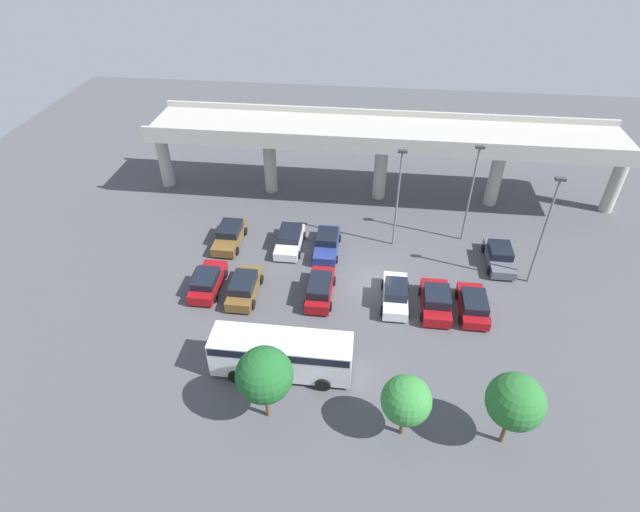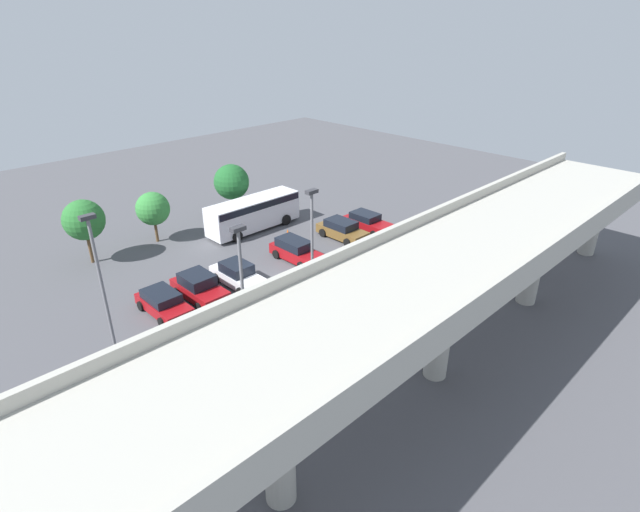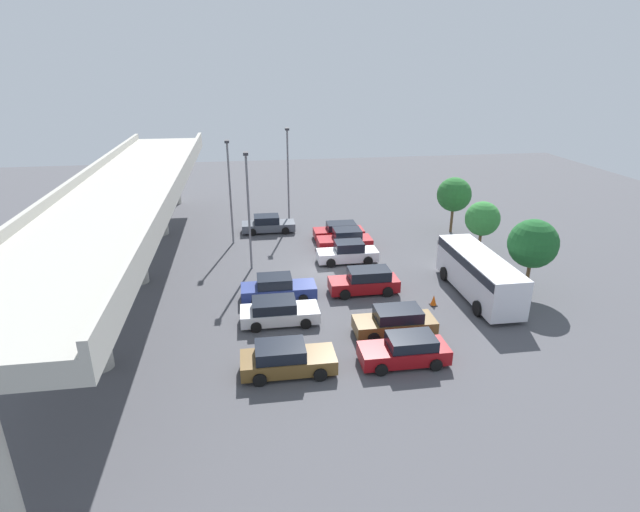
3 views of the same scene
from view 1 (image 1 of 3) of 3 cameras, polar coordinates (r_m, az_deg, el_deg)
The scene contains 20 objects.
ground_plane at distance 38.66m, azimuth 6.21°, elevation -3.08°, with size 90.85×90.85×0.00m, color #4C4C51.
highway_overpass at distance 46.71m, azimuth 7.21°, elevation 13.17°, with size 43.60×6.67×7.53m.
parked_car_0 at distance 42.93m, azimuth -10.29°, elevation 2.33°, with size 2.18×4.69×1.54m.
parked_car_1 at distance 37.34m, azimuth -8.66°, elevation -3.50°, with size 2.09×4.58×1.57m.
parked_car_2 at distance 41.87m, azimuth -3.48°, elevation 1.89°, with size 2.21×4.60×1.47m.
parked_car_3 at distance 41.33m, azimuth 0.80°, elevation 1.46°, with size 2.08×4.84×1.59m.
parked_car_4 at distance 36.70m, azimuth 8.61°, elevation -4.34°, with size 2.01×4.62×1.66m.
parked_car_5 at distance 36.70m, azimuth 13.11°, elevation -4.99°, with size 2.20×4.43×1.70m.
parked_car_6 at distance 37.22m, azimuth 17.11°, elevation -5.31°, with size 2.11×4.31×1.43m.
parked_car_7 at distance 42.47m, azimuth 19.81°, elevation 0.00°, with size 2.13×4.74×1.52m.
parked_car_8 at distance 38.39m, azimuth -12.73°, elevation -2.85°, with size 2.07×4.53×1.52m.
parked_car_9 at distance 36.71m, azimuth 0.00°, elevation -3.74°, with size 2.00×4.61×1.66m.
shuttle_bus at distance 31.20m, azimuth -4.42°, elevation -10.92°, with size 8.66×2.65×2.79m.
lamp_post_near_aisle at distance 42.21m, azimuth 16.95°, elevation 7.46°, with size 0.70×0.35×8.65m.
lamp_post_mid_lot at distance 38.93m, azimuth 24.37°, elevation 3.22°, with size 0.70×0.35×8.98m.
lamp_post_by_overpass at distance 40.25m, azimuth 8.92°, elevation 7.20°, with size 0.70×0.35×8.65m.
tree_front_left at distance 27.72m, azimuth -6.38°, elevation -13.37°, with size 3.17×3.17×5.13m.
tree_front_centre at distance 27.72m, azimuth 9.83°, elevation -15.95°, with size 2.72×2.72×4.26m.
tree_front_right at distance 28.40m, azimuth 21.42°, elevation -15.25°, with size 3.02×3.02×4.99m.
traffic_cone at distance 34.57m, azimuth -4.97°, elevation -8.15°, with size 0.44×0.44×0.70m.
Camera 1 is at (-0.72, -29.63, 24.82)m, focal length 28.00 mm.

